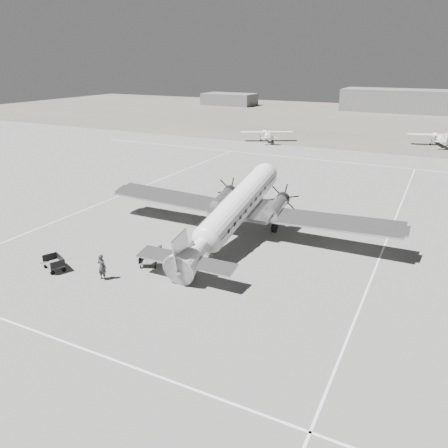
{
  "coord_description": "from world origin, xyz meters",
  "views": [
    {
      "loc": [
        15.16,
        -28.5,
        14.99
      ],
      "look_at": [
        -0.12,
        1.84,
        2.2
      ],
      "focal_mm": 35.0,
      "sensor_mm": 36.0,
      "label": 1
    }
  ],
  "objects_px": {
    "baggage_cart_far": "(54,264)",
    "ground_crew": "(102,267)",
    "dc3_airliner": "(234,212)",
    "ramp_agent": "(161,253)",
    "light_plane_right": "(439,140)",
    "light_plane_left": "(267,136)",
    "baggage_cart_near": "(148,262)",
    "shed_secondary": "(229,99)",
    "hangar_main": "(414,101)",
    "passenger": "(178,247)"
  },
  "relations": [
    {
      "from": "baggage_cart_far",
      "to": "ground_crew",
      "type": "distance_m",
      "value": 4.37
    },
    {
      "from": "dc3_airliner",
      "to": "ramp_agent",
      "type": "distance_m",
      "value": 7.56
    },
    {
      "from": "baggage_cart_far",
      "to": "ground_crew",
      "type": "relative_size",
      "value": 0.95
    },
    {
      "from": "dc3_airliner",
      "to": "baggage_cart_far",
      "type": "height_order",
      "value": "dc3_airliner"
    },
    {
      "from": "light_plane_right",
      "to": "ramp_agent",
      "type": "relative_size",
      "value": 7.43
    },
    {
      "from": "light_plane_left",
      "to": "baggage_cart_near",
      "type": "bearing_deg",
      "value": -106.42
    },
    {
      "from": "shed_secondary",
      "to": "light_plane_right",
      "type": "relative_size",
      "value": 1.6
    },
    {
      "from": "baggage_cart_near",
      "to": "baggage_cart_far",
      "type": "xyz_separation_m",
      "value": [
        -6.03,
        -3.71,
        0.12
      ]
    },
    {
      "from": "baggage_cart_far",
      "to": "light_plane_right",
      "type": "bearing_deg",
      "value": 95.0
    },
    {
      "from": "ground_crew",
      "to": "ramp_agent",
      "type": "height_order",
      "value": "ground_crew"
    },
    {
      "from": "light_plane_left",
      "to": "shed_secondary",
      "type": "bearing_deg",
      "value": 93.03
    },
    {
      "from": "shed_secondary",
      "to": "ramp_agent",
      "type": "relative_size",
      "value": 11.92
    },
    {
      "from": "light_plane_left",
      "to": "hangar_main",
      "type": "bearing_deg",
      "value": 44.11
    },
    {
      "from": "light_plane_right",
      "to": "passenger",
      "type": "bearing_deg",
      "value": -119.97
    },
    {
      "from": "hangar_main",
      "to": "ground_crew",
      "type": "relative_size",
      "value": 21.25
    },
    {
      "from": "passenger",
      "to": "hangar_main",
      "type": "bearing_deg",
      "value": -27.48
    },
    {
      "from": "baggage_cart_far",
      "to": "ramp_agent",
      "type": "distance_m",
      "value": 8.07
    },
    {
      "from": "hangar_main",
      "to": "light_plane_left",
      "type": "xyz_separation_m",
      "value": [
        -20.98,
        -68.0,
        -2.23
      ]
    },
    {
      "from": "shed_secondary",
      "to": "baggage_cart_far",
      "type": "relative_size",
      "value": 9.57
    },
    {
      "from": "ground_crew",
      "to": "passenger",
      "type": "height_order",
      "value": "ground_crew"
    },
    {
      "from": "hangar_main",
      "to": "baggage_cart_near",
      "type": "height_order",
      "value": "hangar_main"
    },
    {
      "from": "dc3_airliner",
      "to": "light_plane_right",
      "type": "height_order",
      "value": "dc3_airliner"
    },
    {
      "from": "baggage_cart_near",
      "to": "ramp_agent",
      "type": "distance_m",
      "value": 1.3
    },
    {
      "from": "hangar_main",
      "to": "baggage_cart_far",
      "type": "xyz_separation_m",
      "value": [
        -14.8,
        -127.61,
        -2.77
      ]
    },
    {
      "from": "baggage_cart_near",
      "to": "ground_crew",
      "type": "height_order",
      "value": "ground_crew"
    },
    {
      "from": "light_plane_right",
      "to": "baggage_cart_far",
      "type": "relative_size",
      "value": 5.97
    },
    {
      "from": "shed_secondary",
      "to": "ramp_agent",
      "type": "bearing_deg",
      "value": -66.33
    },
    {
      "from": "light_plane_right",
      "to": "ground_crew",
      "type": "xyz_separation_m",
      "value": [
        -19.8,
        -69.19,
        -0.18
      ]
    },
    {
      "from": "dc3_airliner",
      "to": "light_plane_left",
      "type": "relative_size",
      "value": 2.74
    },
    {
      "from": "light_plane_right",
      "to": "dc3_airliner",
      "type": "bearing_deg",
      "value": -118.82
    },
    {
      "from": "ground_crew",
      "to": "ramp_agent",
      "type": "relative_size",
      "value": 1.31
    },
    {
      "from": "dc3_airliner",
      "to": "ramp_agent",
      "type": "bearing_deg",
      "value": -117.44
    },
    {
      "from": "baggage_cart_far",
      "to": "shed_secondary",
      "type": "bearing_deg",
      "value": 134.32
    },
    {
      "from": "hangar_main",
      "to": "baggage_cart_far",
      "type": "bearing_deg",
      "value": -96.62
    },
    {
      "from": "dc3_airliner",
      "to": "baggage_cart_far",
      "type": "bearing_deg",
      "value": -131.09
    },
    {
      "from": "light_plane_left",
      "to": "baggage_cart_far",
      "type": "xyz_separation_m",
      "value": [
        6.17,
        -59.61,
        -0.53
      ]
    },
    {
      "from": "dc3_airliner",
      "to": "light_plane_right",
      "type": "distance_m",
      "value": 60.02
    },
    {
      "from": "ground_crew",
      "to": "passenger",
      "type": "relative_size",
      "value": 1.28
    },
    {
      "from": "baggage_cart_far",
      "to": "passenger",
      "type": "xyz_separation_m",
      "value": [
        7.06,
        6.35,
        0.24
      ]
    },
    {
      "from": "baggage_cart_near",
      "to": "passenger",
      "type": "xyz_separation_m",
      "value": [
        1.03,
        2.64,
        0.36
      ]
    },
    {
      "from": "dc3_airliner",
      "to": "ground_crew",
      "type": "bearing_deg",
      "value": -116.95
    },
    {
      "from": "dc3_airliner",
      "to": "baggage_cart_far",
      "type": "relative_size",
      "value": 14.95
    },
    {
      "from": "hangar_main",
      "to": "ramp_agent",
      "type": "bearing_deg",
      "value": -93.91
    },
    {
      "from": "ramp_agent",
      "to": "passenger",
      "type": "xyz_separation_m",
      "value": [
        0.65,
        1.44,
        0.02
      ]
    },
    {
      "from": "ground_crew",
      "to": "baggage_cart_near",
      "type": "bearing_deg",
      "value": -119.94
    },
    {
      "from": "hangar_main",
      "to": "dc3_airliner",
      "type": "distance_m",
      "value": 116.28
    },
    {
      "from": "shed_secondary",
      "to": "baggage_cart_near",
      "type": "distance_m",
      "value": 129.48
    },
    {
      "from": "ramp_agent",
      "to": "ground_crew",
      "type": "bearing_deg",
      "value": 152.29
    },
    {
      "from": "hangar_main",
      "to": "ramp_agent",
      "type": "xyz_separation_m",
      "value": [
        -8.39,
        -122.71,
        -2.54
      ]
    },
    {
      "from": "hangar_main",
      "to": "ramp_agent",
      "type": "height_order",
      "value": "hangar_main"
    }
  ]
}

